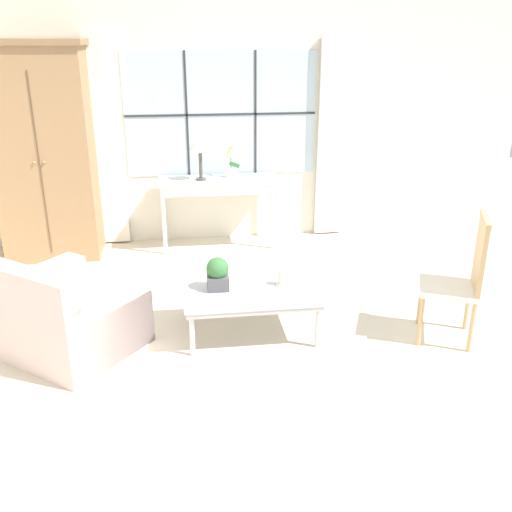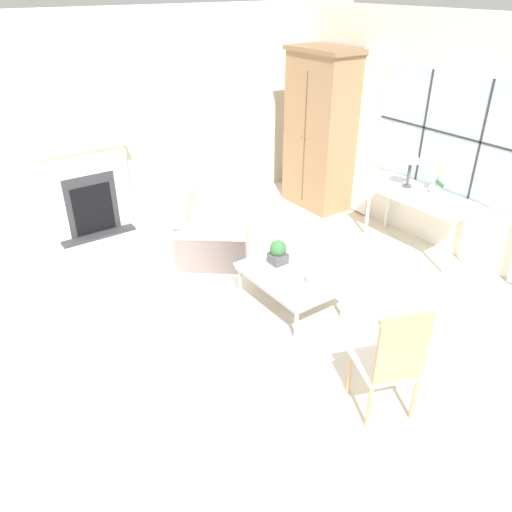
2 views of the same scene
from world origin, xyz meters
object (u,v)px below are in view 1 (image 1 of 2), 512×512
object	(u,v)px
table_lamp	(200,144)
pillar_candle	(282,278)
side_chair_wooden	(464,273)
console_table	(219,187)
armchair_upholstered	(68,318)
potted_plant_small	(218,273)
potted_orchid	(231,164)
coffee_table	(250,293)
armoire	(45,153)

from	to	relation	value
table_lamp	pillar_candle	xyz separation A→B (m)	(0.56, -2.06, -0.74)
table_lamp	side_chair_wooden	xyz separation A→B (m)	(1.94, -2.43, -0.62)
console_table	side_chair_wooden	size ratio (longest dim) A/B	1.29
armchair_upholstered	potted_plant_small	bearing A→B (deg)	6.79
potted_orchid	coffee_table	distance (m)	2.28
potted_orchid	coffee_table	bearing A→B (deg)	-91.48
potted_orchid	potted_plant_small	xyz separation A→B (m)	(-0.32, -2.16, -0.41)
side_chair_wooden	pillar_candle	bearing A→B (deg)	165.12
console_table	pillar_candle	xyz separation A→B (m)	(0.36, -2.09, -0.25)
table_lamp	armchair_upholstered	world-z (taller)	table_lamp
side_chair_wooden	potted_plant_small	world-z (taller)	side_chair_wooden
console_table	pillar_candle	distance (m)	2.14
armoire	potted_orchid	world-z (taller)	armoire
armoire	armchair_upholstered	distance (m)	2.40
console_table	side_chair_wooden	bearing A→B (deg)	-54.74
armchair_upholstered	side_chair_wooden	xyz separation A→B (m)	(3.07, -0.23, 0.30)
side_chair_wooden	armchair_upholstered	bearing A→B (deg)	175.77
console_table	potted_plant_small	world-z (taller)	console_table
potted_plant_small	table_lamp	bearing A→B (deg)	90.84
coffee_table	pillar_candle	world-z (taller)	pillar_candle
potted_orchid	side_chair_wooden	distance (m)	3.01
armchair_upholstered	potted_plant_small	xyz separation A→B (m)	(1.17, 0.14, 0.25)
table_lamp	potted_plant_small	xyz separation A→B (m)	(0.03, -2.06, -0.67)
armoire	potted_orchid	size ratio (longest dim) A/B	5.98
coffee_table	armchair_upholstered	bearing A→B (deg)	-175.88
potted_orchid	armoire	bearing A→B (deg)	-176.62
coffee_table	potted_plant_small	xyz separation A→B (m)	(-0.26, 0.04, 0.17)
pillar_candle	armoire	bearing A→B (deg)	137.02
table_lamp	potted_plant_small	world-z (taller)	table_lamp
console_table	pillar_candle	bearing A→B (deg)	-80.30
table_lamp	coffee_table	bearing A→B (deg)	-82.08
table_lamp	pillar_candle	size ratio (longest dim) A/B	3.75
console_table	pillar_candle	size ratio (longest dim) A/B	9.83
potted_orchid	potted_plant_small	bearing A→B (deg)	-98.36
armoire	armchair_upholstered	size ratio (longest dim) A/B	1.83
armchair_upholstered	console_table	bearing A→B (deg)	59.04
armchair_upholstered	armoire	bearing A→B (deg)	102.92
console_table	armchair_upholstered	world-z (taller)	console_table
table_lamp	potted_orchid	world-z (taller)	table_lamp
pillar_candle	table_lamp	bearing A→B (deg)	105.15
table_lamp	pillar_candle	bearing A→B (deg)	-74.85
console_table	potted_plant_small	distance (m)	2.10
side_chair_wooden	coffee_table	world-z (taller)	side_chair_wooden
potted_plant_small	pillar_candle	size ratio (longest dim) A/B	1.95
coffee_table	potted_plant_small	bearing A→B (deg)	172.11
armoire	table_lamp	size ratio (longest dim) A/B	4.43
console_table	armchair_upholstered	xyz separation A→B (m)	(-1.34, -2.23, -0.43)
console_table	table_lamp	size ratio (longest dim) A/B	2.62
armoire	potted_plant_small	bearing A→B (deg)	-50.81
console_table	coffee_table	size ratio (longest dim) A/B	1.25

